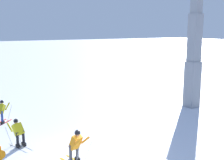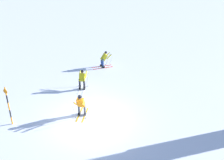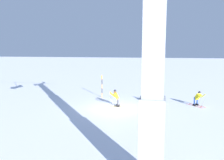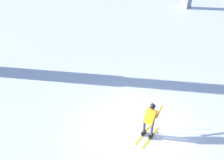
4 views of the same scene
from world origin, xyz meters
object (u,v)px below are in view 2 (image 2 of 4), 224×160
at_px(skier_carving_main, 81,104).
at_px(trail_marker_pole, 8,105).
at_px(skier_distant_uphill, 82,78).
at_px(skier_distant_downhill, 104,58).

height_order(skier_carving_main, trail_marker_pole, trail_marker_pole).
bearing_deg(skier_distant_uphill, trail_marker_pole, -16.56).
bearing_deg(skier_carving_main, skier_distant_downhill, -165.70).
xyz_separation_m(trail_marker_pole, skier_distant_uphill, (-5.47, 1.63, -0.53)).
height_order(skier_distant_uphill, skier_distant_downhill, skier_distant_downhill).
relative_size(skier_carving_main, skier_distant_uphill, 1.01).
bearing_deg(skier_distant_downhill, trail_marker_pole, -8.89).
relative_size(skier_distant_uphill, skier_distant_downhill, 1.02).
height_order(skier_carving_main, skier_distant_uphill, skier_carving_main).
distance_m(trail_marker_pole, skier_distant_downhill, 9.63).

